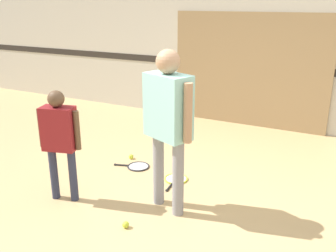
{
  "coord_description": "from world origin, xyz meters",
  "views": [
    {
      "loc": [
        1.34,
        -3.09,
        2.09
      ],
      "look_at": [
        -0.25,
        0.0,
        0.91
      ],
      "focal_mm": 40.0,
      "sensor_mm": 36.0,
      "label": 1
    }
  ],
  "objects_px": {
    "tennis_ball_near_instructor": "(126,225)",
    "tennis_ball_by_spare_racket": "(131,157)",
    "racket_spare_on_floor": "(137,166)",
    "person_student_left": "(59,134)",
    "racket_second_spare": "(176,179)",
    "person_instructor": "(168,115)"
  },
  "relations": [
    {
      "from": "person_instructor",
      "to": "person_student_left",
      "type": "xyz_separation_m",
      "value": [
        -1.1,
        -0.34,
        -0.27
      ]
    },
    {
      "from": "person_instructor",
      "to": "racket_spare_on_floor",
      "type": "height_order",
      "value": "person_instructor"
    },
    {
      "from": "racket_second_spare",
      "to": "tennis_ball_near_instructor",
      "type": "bearing_deg",
      "value": -5.52
    },
    {
      "from": "person_instructor",
      "to": "person_student_left",
      "type": "distance_m",
      "value": 1.18
    },
    {
      "from": "person_student_left",
      "to": "tennis_ball_near_instructor",
      "type": "height_order",
      "value": "person_student_left"
    },
    {
      "from": "person_instructor",
      "to": "racket_second_spare",
      "type": "xyz_separation_m",
      "value": [
        -0.21,
        0.61,
        -1.02
      ]
    },
    {
      "from": "person_student_left",
      "to": "racket_spare_on_floor",
      "type": "xyz_separation_m",
      "value": [
        0.27,
        1.07,
        -0.75
      ]
    },
    {
      "from": "tennis_ball_near_instructor",
      "to": "tennis_ball_by_spare_racket",
      "type": "xyz_separation_m",
      "value": [
        -0.85,
        1.43,
        0.0
      ]
    },
    {
      "from": "person_instructor",
      "to": "racket_spare_on_floor",
      "type": "distance_m",
      "value": 1.5
    },
    {
      "from": "racket_second_spare",
      "to": "tennis_ball_by_spare_racket",
      "type": "xyz_separation_m",
      "value": [
        -0.83,
        0.3,
        0.02
      ]
    },
    {
      "from": "person_instructor",
      "to": "tennis_ball_near_instructor",
      "type": "bearing_deg",
      "value": -89.64
    },
    {
      "from": "person_student_left",
      "to": "racket_spare_on_floor",
      "type": "height_order",
      "value": "person_student_left"
    },
    {
      "from": "person_instructor",
      "to": "person_student_left",
      "type": "relative_size",
      "value": 1.36
    },
    {
      "from": "racket_spare_on_floor",
      "to": "tennis_ball_by_spare_racket",
      "type": "height_order",
      "value": "tennis_ball_by_spare_racket"
    },
    {
      "from": "racket_spare_on_floor",
      "to": "tennis_ball_by_spare_racket",
      "type": "distance_m",
      "value": 0.29
    },
    {
      "from": "person_instructor",
      "to": "tennis_ball_by_spare_racket",
      "type": "distance_m",
      "value": 1.71
    },
    {
      "from": "person_instructor",
      "to": "person_student_left",
      "type": "bearing_deg",
      "value": -141.2
    },
    {
      "from": "person_student_left",
      "to": "racket_second_spare",
      "type": "height_order",
      "value": "person_student_left"
    },
    {
      "from": "person_student_left",
      "to": "racket_spare_on_floor",
      "type": "distance_m",
      "value": 1.33
    },
    {
      "from": "person_instructor",
      "to": "tennis_ball_by_spare_racket",
      "type": "xyz_separation_m",
      "value": [
        -1.04,
        0.91,
        -0.99
      ]
    },
    {
      "from": "racket_spare_on_floor",
      "to": "person_student_left",
      "type": "bearing_deg",
      "value": 58.59
    },
    {
      "from": "tennis_ball_by_spare_racket",
      "to": "tennis_ball_near_instructor",
      "type": "bearing_deg",
      "value": -59.33
    }
  ]
}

